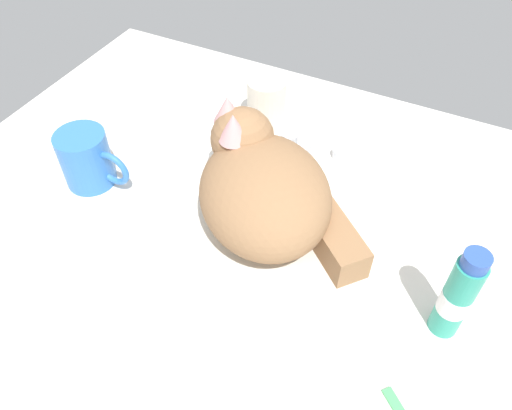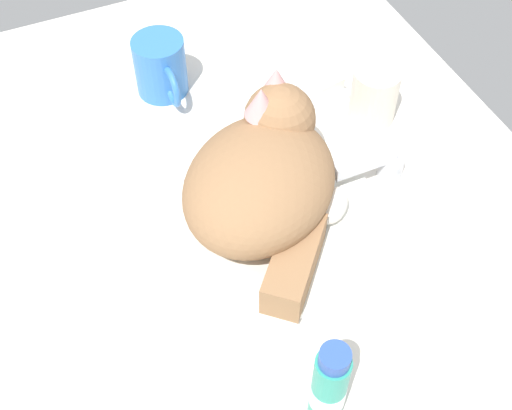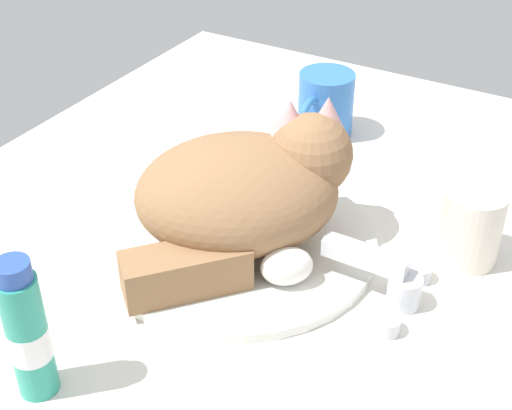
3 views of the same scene
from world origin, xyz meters
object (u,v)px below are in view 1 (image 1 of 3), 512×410
(cat, at_px, (264,186))
(faucet, at_px, (312,144))
(toothpaste_bottle, at_px, (457,296))
(coffee_mug, at_px, (87,159))
(rinse_cup, at_px, (266,102))
(soap_bar, at_px, (210,111))

(cat, bearing_deg, faucet, 88.09)
(toothpaste_bottle, bearing_deg, coffee_mug, 178.58)
(rinse_cup, xyz_separation_m, toothpaste_bottle, (0.39, -0.28, 0.02))
(rinse_cup, relative_size, toothpaste_bottle, 0.60)
(toothpaste_bottle, bearing_deg, faucet, 139.80)
(faucet, xyz_separation_m, rinse_cup, (-0.11, 0.05, 0.02))
(toothpaste_bottle, bearing_deg, cat, 168.49)
(faucet, distance_m, rinse_cup, 0.12)
(coffee_mug, distance_m, soap_bar, 0.24)
(coffee_mug, bearing_deg, toothpaste_bottle, -1.42)
(coffee_mug, height_order, soap_bar, coffee_mug)
(faucet, bearing_deg, coffee_mug, -143.47)
(rinse_cup, bearing_deg, cat, -65.07)
(faucet, xyz_separation_m, cat, (-0.01, -0.18, 0.05))
(faucet, bearing_deg, soap_bar, 178.38)
(faucet, bearing_deg, cat, -91.91)
(faucet, xyz_separation_m, coffee_mug, (-0.30, -0.22, 0.02))
(coffee_mug, bearing_deg, rinse_cup, 55.23)
(faucet, relative_size, coffee_mug, 1.00)
(soap_bar, bearing_deg, coffee_mug, -112.17)
(coffee_mug, xyz_separation_m, rinse_cup, (0.19, 0.27, -0.00))
(soap_bar, bearing_deg, faucet, -1.62)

